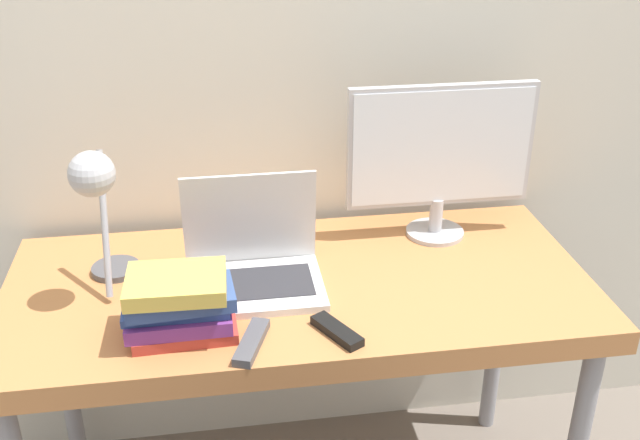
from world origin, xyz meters
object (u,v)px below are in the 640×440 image
(monitor, at_px, (440,153))
(book_stack, at_px, (179,305))
(laptop, at_px, (253,263))
(desk_lamp, at_px, (97,195))

(monitor, bearing_deg, book_stack, -151.55)
(laptop, height_order, monitor, monitor)
(laptop, xyz_separation_m, monitor, (0.51, 0.18, 0.18))
(monitor, bearing_deg, laptop, -160.22)
(laptop, distance_m, desk_lamp, 0.40)
(desk_lamp, relative_size, book_stack, 1.56)
(desk_lamp, bearing_deg, monitor, 13.03)
(laptop, xyz_separation_m, desk_lamp, (-0.34, -0.01, 0.21))
(monitor, xyz_separation_m, book_stack, (-0.68, -0.37, -0.17))
(laptop, bearing_deg, desk_lamp, -177.83)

